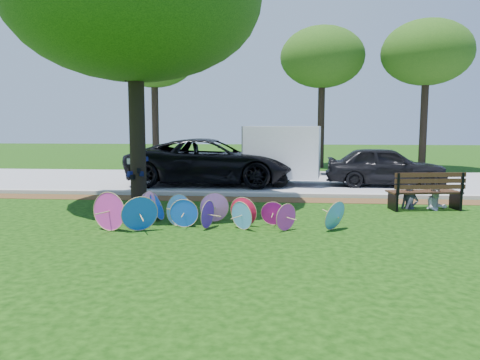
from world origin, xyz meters
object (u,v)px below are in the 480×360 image
at_px(park_bench, 424,191).
at_px(person_right, 437,186).
at_px(parasol_pile, 191,211).
at_px(person_left, 410,186).
at_px(dark_pickup, 385,166).
at_px(main_tree, 134,1).
at_px(black_van, 211,162).
at_px(cargo_trailer, 283,152).

xyz_separation_m(park_bench, person_right, (0.35, 0.05, 0.13)).
distance_m(parasol_pile, person_left, 6.15).
bearing_deg(dark_pickup, person_left, 179.33).
relative_size(park_bench, person_left, 1.52).
bearing_deg(main_tree, parasol_pile, -51.23).
relative_size(parasol_pile, person_left, 4.39).
bearing_deg(park_bench, main_tree, 172.38).
distance_m(black_van, person_left, 7.76).
height_order(black_van, park_bench, black_van).
bearing_deg(person_right, black_van, 132.71).
relative_size(main_tree, person_left, 6.05).
height_order(main_tree, person_left, main_tree).
distance_m(main_tree, dark_pickup, 10.51).
xyz_separation_m(dark_pickup, person_right, (0.34, -4.81, -0.09)).
xyz_separation_m(dark_pickup, cargo_trailer, (-3.81, 0.03, 0.52)).
height_order(park_bench, person_left, person_left).
height_order(cargo_trailer, park_bench, cargo_trailer).
bearing_deg(parasol_pile, person_right, 23.20).
bearing_deg(dark_pickup, person_right, -172.35).
distance_m(cargo_trailer, person_left, 5.98).
distance_m(main_tree, park_bench, 9.34).
bearing_deg(parasol_pile, main_tree, 128.77).
relative_size(dark_pickup, cargo_trailer, 1.58).
relative_size(black_van, park_bench, 3.23).
height_order(cargo_trailer, person_left, cargo_trailer).
height_order(main_tree, park_bench, main_tree).
relative_size(dark_pickup, park_bench, 2.22).
relative_size(person_left, person_right, 1.00).
distance_m(main_tree, cargo_trailer, 7.79).
relative_size(park_bench, person_right, 1.52).
height_order(cargo_trailer, person_right, cargo_trailer).
bearing_deg(parasol_pile, cargo_trailer, 74.50).
bearing_deg(person_right, cargo_trailer, 117.53).
height_order(black_van, person_left, black_van).
height_order(main_tree, cargo_trailer, main_tree).
bearing_deg(black_van, person_left, -127.80).
bearing_deg(person_left, parasol_pile, -150.19).
relative_size(dark_pickup, person_left, 3.38).
bearing_deg(person_right, park_bench, 175.06).
bearing_deg(person_left, cargo_trailer, 129.50).
distance_m(dark_pickup, person_left, 4.83).
xyz_separation_m(dark_pickup, park_bench, (-0.01, -4.86, -0.23)).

